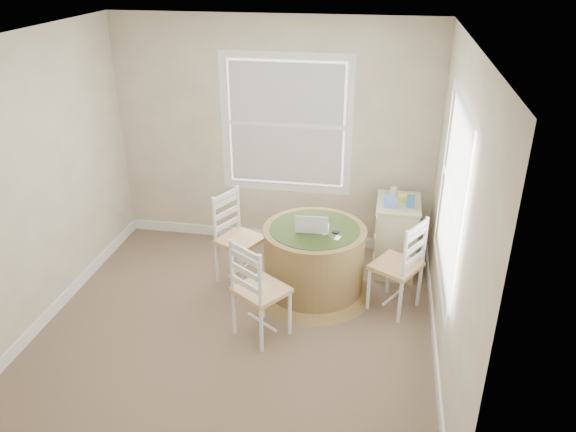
% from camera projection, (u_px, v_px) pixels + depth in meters
% --- Properties ---
extents(room, '(3.64, 3.64, 2.64)m').
position_uv_depth(room, '(254.00, 196.00, 4.76)').
color(room, '#76604B').
rests_on(room, ground).
extents(round_table, '(1.20, 1.20, 0.73)m').
position_uv_depth(round_table, '(314.00, 258.00, 5.61)').
color(round_table, olive).
rests_on(round_table, ground).
extents(chair_left, '(0.54, 0.55, 0.95)m').
position_uv_depth(chair_left, '(240.00, 240.00, 5.80)').
color(chair_left, white).
rests_on(chair_left, ground).
extents(chair_near, '(0.57, 0.57, 0.95)m').
position_uv_depth(chair_near, '(261.00, 289.00, 4.95)').
color(chair_near, white).
rests_on(chair_near, ground).
extents(chair_right, '(0.56, 0.56, 0.95)m').
position_uv_depth(chair_right, '(396.00, 265.00, 5.33)').
color(chair_right, white).
rests_on(chair_right, ground).
extents(laptop, '(0.33, 0.29, 0.22)m').
position_uv_depth(laptop, '(312.00, 228.00, 5.42)').
color(laptop, white).
rests_on(laptop, round_table).
extents(mouse, '(0.08, 0.10, 0.03)m').
position_uv_depth(mouse, '(324.00, 233.00, 5.37)').
color(mouse, white).
rests_on(mouse, round_table).
extents(phone, '(0.07, 0.10, 0.02)m').
position_uv_depth(phone, '(338.00, 238.00, 5.28)').
color(phone, '#B7BABF').
rests_on(phone, round_table).
extents(keys, '(0.07, 0.06, 0.02)m').
position_uv_depth(keys, '(336.00, 233.00, 5.38)').
color(keys, black).
rests_on(keys, round_table).
extents(corner_chest, '(0.46, 0.61, 0.81)m').
position_uv_depth(corner_chest, '(396.00, 236.00, 6.01)').
color(corner_chest, beige).
rests_on(corner_chest, ground).
extents(tissue_box, '(0.12, 0.12, 0.10)m').
position_uv_depth(tissue_box, '(389.00, 202.00, 5.72)').
color(tissue_box, '#6284E1').
rests_on(tissue_box, corner_chest).
extents(box_yellow, '(0.15, 0.10, 0.06)m').
position_uv_depth(box_yellow, '(406.00, 198.00, 5.85)').
color(box_yellow, '#E6EA52').
rests_on(box_yellow, corner_chest).
extents(box_blue, '(0.08, 0.08, 0.12)m').
position_uv_depth(box_blue, '(411.00, 202.00, 5.69)').
color(box_blue, teal).
rests_on(box_blue, corner_chest).
extents(cup_cream, '(0.07, 0.07, 0.09)m').
position_uv_depth(cup_cream, '(393.00, 191.00, 5.98)').
color(cup_cream, beige).
rests_on(cup_cream, corner_chest).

